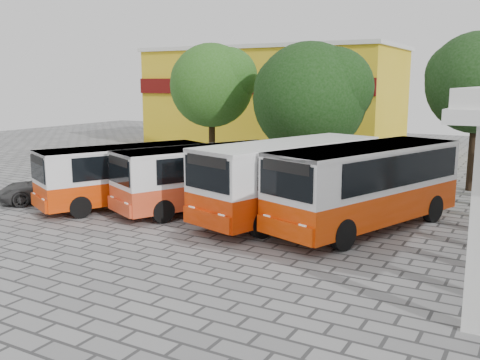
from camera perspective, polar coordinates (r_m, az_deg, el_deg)
The scene contains 10 objects.
ground at distance 18.16m, azimuth -1.11°, elevation -7.28°, with size 90.00×90.00×0.00m, color slate.
shophouse_block at distance 45.45m, azimuth 3.64°, elevation 8.68°, with size 20.40×10.40×8.30m.
bus_far_left at distance 24.44m, azimuth -12.23°, elevation 0.85°, with size 5.28×8.04×2.69m.
bus_centre_left at distance 23.23m, azimuth -4.03°, elevation 0.67°, with size 5.38×8.23×2.76m.
bus_centre_right at distance 21.69m, azimuth 5.29°, elevation 0.56°, with size 5.10×9.29×3.15m.
bus_far_right at distance 20.71m, azimuth 13.36°, elevation -0.14°, with size 5.47×9.37×3.16m.
tree_left at distance 34.75m, azimuth -2.94°, elevation 10.33°, with size 5.60×5.34×7.97m.
tree_middle at distance 30.93m, azimuth 7.59°, elevation 8.96°, with size 6.76×6.44×7.79m.
tree_right at distance 29.61m, azimuth 24.19°, elevation 9.77°, with size 5.33×5.07×8.03m.
parked_car at distance 26.69m, azimuth -19.75°, elevation -0.76°, with size 2.10×4.55×1.26m, color #373737.
Camera 1 is at (8.81, -14.89, 5.52)m, focal length 40.00 mm.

